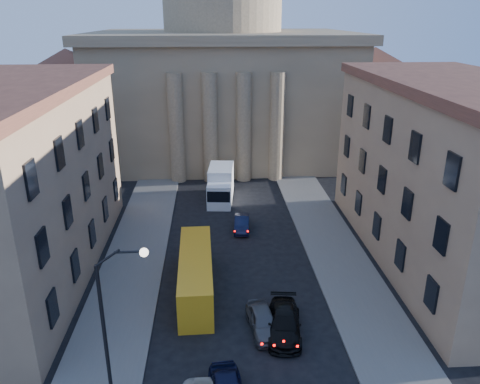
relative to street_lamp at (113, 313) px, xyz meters
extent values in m
cube|color=#605C58|center=(-1.53, 10.00, -5.21)|extent=(5.00, 60.00, 0.15)
cube|color=#605C58|center=(15.47, 10.00, -5.21)|extent=(5.00, 60.00, 0.15)
cube|color=#7C674C|center=(6.97, 48.00, 2.71)|extent=(34.00, 26.00, 16.00)
cube|color=#7C674C|center=(6.97, 48.00, 11.11)|extent=(35.50, 27.50, 1.20)
cylinder|color=#7C674C|center=(6.97, 48.00, 14.71)|extent=(16.00, 16.00, 8.00)
cube|color=#7C674C|center=(-14.03, 46.00, 0.21)|extent=(13.00, 13.00, 11.00)
cone|color=#552F24|center=(-14.03, 46.00, 7.71)|extent=(26.02, 26.02, 4.00)
cube|color=#7C674C|center=(27.97, 46.00, 0.21)|extent=(13.00, 13.00, 11.00)
cone|color=#552F24|center=(27.97, 46.00, 7.71)|extent=(26.02, 26.02, 4.00)
cylinder|color=#7C674C|center=(0.97, 34.80, 1.21)|extent=(1.80, 1.80, 13.00)
cylinder|color=#7C674C|center=(4.97, 34.80, 1.21)|extent=(1.80, 1.80, 13.00)
cylinder|color=#7C674C|center=(8.97, 34.80, 1.21)|extent=(1.80, 1.80, 13.00)
cylinder|color=#7C674C|center=(12.97, 34.80, 1.21)|extent=(1.80, 1.80, 13.00)
cube|color=#A2815F|center=(-10.03, 14.00, 1.71)|extent=(11.00, 26.00, 14.00)
cube|color=#A2815F|center=(23.97, 14.00, 1.71)|extent=(11.00, 26.00, 14.00)
cube|color=#552F24|center=(23.97, 14.00, 9.01)|extent=(11.60, 26.60, 0.80)
cylinder|color=black|center=(-0.53, 0.00, -1.29)|extent=(0.20, 0.20, 8.00)
cylinder|color=black|center=(0.02, 0.00, 3.06)|extent=(1.30, 0.12, 0.96)
cylinder|color=black|center=(1.02, 0.00, 3.36)|extent=(1.30, 0.12, 0.12)
sphere|color=white|center=(1.77, 0.00, 3.31)|extent=(0.44, 0.44, 0.44)
imported|color=black|center=(9.45, 4.77, -4.55)|extent=(2.66, 5.31, 1.48)
imported|color=#4A4B4F|center=(8.12, 5.07, -4.56)|extent=(2.21, 4.43, 1.45)
imported|color=black|center=(7.77, 20.29, -4.64)|extent=(1.68, 4.00, 1.28)
cube|color=orange|center=(3.73, 10.00, -3.85)|extent=(2.53, 10.25, 2.87)
cube|color=black|center=(3.73, 10.00, -3.38)|extent=(2.58, 9.69, 1.02)
cylinder|color=black|center=(2.88, 6.27, -4.82)|extent=(0.30, 0.93, 0.93)
cylinder|color=black|center=(4.73, 6.31, -4.82)|extent=(0.30, 0.93, 0.93)
cylinder|color=black|center=(2.72, 13.68, -4.82)|extent=(0.30, 0.93, 0.93)
cylinder|color=black|center=(4.58, 13.72, -4.82)|extent=(0.30, 0.93, 0.93)
cube|color=white|center=(5.79, 26.13, -3.99)|extent=(2.71, 2.80, 2.59)
cube|color=black|center=(5.67, 24.89, -3.67)|extent=(2.37, 0.35, 1.19)
cube|color=white|center=(6.05, 29.02, -3.40)|extent=(2.99, 4.75, 3.34)
cylinder|color=black|center=(4.67, 25.79, -4.80)|extent=(0.39, 0.99, 0.97)
cylinder|color=black|center=(6.82, 25.60, -4.80)|extent=(0.39, 0.99, 0.97)
cylinder|color=black|center=(5.07, 30.09, -4.80)|extent=(0.39, 0.99, 0.97)
cylinder|color=black|center=(7.22, 29.89, -4.80)|extent=(0.39, 0.99, 0.97)
camera|label=1|loc=(5.07, -19.88, 13.82)|focal=35.00mm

